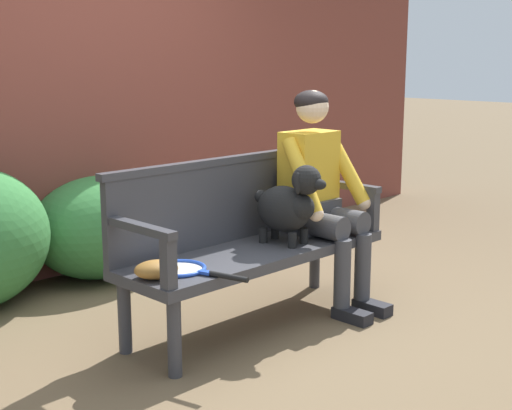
% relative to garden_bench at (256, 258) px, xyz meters
% --- Properties ---
extents(ground_plane, '(40.00, 40.00, 0.00)m').
position_rel_garden_bench_xyz_m(ground_plane, '(0.00, 0.00, -0.40)').
color(ground_plane, brown).
extents(brick_garden_fence, '(8.00, 0.30, 2.25)m').
position_rel_garden_bench_xyz_m(brick_garden_fence, '(0.00, 1.81, 0.73)').
color(brick_garden_fence, brown).
rests_on(brick_garden_fence, ground).
extents(hedge_bush_far_right, '(1.01, 0.84, 0.72)m').
position_rel_garden_bench_xyz_m(hedge_bush_far_right, '(-0.10, 1.43, -0.04)').
color(hedge_bush_far_right, '#337538').
rests_on(hedge_bush_far_right, ground).
extents(garden_bench, '(1.70, 0.53, 0.46)m').
position_rel_garden_bench_xyz_m(garden_bench, '(0.00, 0.00, 0.00)').
color(garden_bench, '#38383D').
rests_on(garden_bench, ground).
extents(bench_backrest, '(1.74, 0.06, 0.50)m').
position_rel_garden_bench_xyz_m(bench_backrest, '(0.00, 0.24, 0.31)').
color(bench_backrest, '#38383D').
rests_on(bench_backrest, garden_bench).
extents(bench_armrest_left_end, '(0.06, 0.53, 0.28)m').
position_rel_garden_bench_xyz_m(bench_armrest_left_end, '(-0.81, -0.09, 0.26)').
color(bench_armrest_left_end, '#38383D').
rests_on(bench_armrest_left_end, garden_bench).
extents(bench_armrest_right_end, '(0.06, 0.53, 0.28)m').
position_rel_garden_bench_xyz_m(bench_armrest_right_end, '(0.81, -0.09, 0.26)').
color(bench_armrest_right_end, '#38383D').
rests_on(bench_armrest_right_end, garden_bench).
extents(person_seated, '(0.56, 0.67, 1.33)m').
position_rel_garden_bench_xyz_m(person_seated, '(0.53, -0.02, 0.33)').
color(person_seated, black).
rests_on(person_seated, ground).
extents(dog_on_bench, '(0.27, 0.48, 0.47)m').
position_rel_garden_bench_xyz_m(dog_on_bench, '(0.20, -0.08, 0.30)').
color(dog_on_bench, black).
rests_on(dog_on_bench, garden_bench).
extents(tennis_racket, '(0.35, 0.58, 0.03)m').
position_rel_garden_bench_xyz_m(tennis_racket, '(-0.58, -0.05, 0.07)').
color(tennis_racket, blue).
rests_on(tennis_racket, garden_bench).
extents(baseball_glove, '(0.27, 0.25, 0.09)m').
position_rel_garden_bench_xyz_m(baseball_glove, '(-0.75, -0.05, 0.10)').
color(baseball_glove, '#9E6B2D').
rests_on(baseball_glove, garden_bench).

